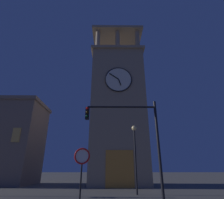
% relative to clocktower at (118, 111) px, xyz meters
% --- Properties ---
extents(ground_plane, '(200.00, 200.00, 0.00)m').
position_rel_clocktower_xyz_m(ground_plane, '(2.14, 2.22, -9.83)').
color(ground_plane, '#56544F').
extents(clocktower, '(7.89, 7.70, 25.53)m').
position_rel_clocktower_xyz_m(clocktower, '(0.00, 0.00, 0.00)').
color(clocktower, gray).
rests_on(clocktower, ground_plane).
extents(traffic_signal_near, '(4.38, 0.41, 5.91)m').
position_rel_clocktower_xyz_m(traffic_signal_near, '(-0.29, 14.29, -5.82)').
color(traffic_signal_near, black).
rests_on(traffic_signal_near, ground_plane).
extents(street_lamp, '(0.44, 0.44, 5.65)m').
position_rel_clocktower_xyz_m(street_lamp, '(-1.10, 8.72, -5.94)').
color(street_lamp, black).
rests_on(street_lamp, ground_plane).
extents(no_horn_sign, '(0.78, 0.14, 2.92)m').
position_rel_clocktower_xyz_m(no_horn_sign, '(2.46, 15.56, -7.54)').
color(no_horn_sign, black).
rests_on(no_horn_sign, ground_plane).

